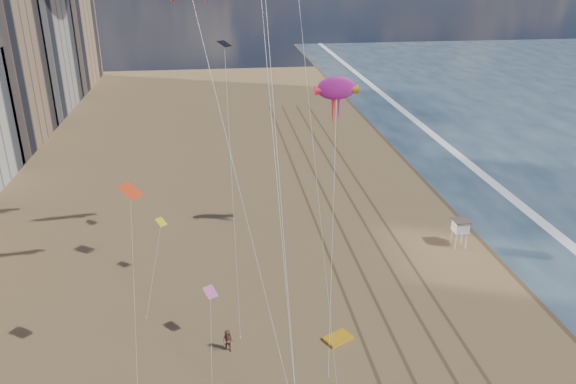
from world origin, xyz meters
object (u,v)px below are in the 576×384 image
Objects in this scene: show_kite at (336,89)px; kite_flyer_b at (228,341)px; grounded_kite at (338,338)px; lifeguard_stand at (461,226)px.

kite_flyer_b is (-10.75, -15.26, -14.83)m from show_kite.
show_kite is at bearing 53.55° from grounded_kite.
show_kite reaches higher than kite_flyer_b.
kite_flyer_b reaches higher than grounded_kite.
lifeguard_stand is 18.50m from show_kite.
grounded_kite is at bearing 32.98° from kite_flyer_b.
lifeguard_stand reaches higher than grounded_kite.
grounded_kite is at bearing -99.49° from show_kite.
lifeguard_stand is 1.40× the size of grounded_kite.
kite_flyer_b is (-8.25, -0.29, 0.78)m from grounded_kite.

